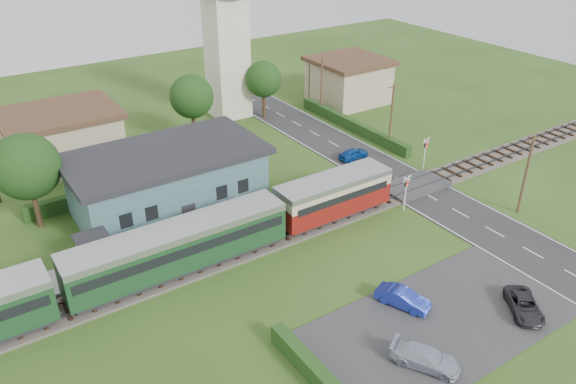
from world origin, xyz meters
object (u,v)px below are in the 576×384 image
pedestrian_near (283,199)px  car_park_blue (403,298)px  station_building (168,180)px  car_park_silver (425,358)px  crossing_signal_far (425,149)px  car_on_road (354,154)px  equipment_hut (95,252)px  house_east (349,80)px  pedestrian_far (150,242)px  car_park_dark (524,305)px  train (135,261)px  house_west (63,137)px  crossing_signal_near (406,188)px  church_tower (226,29)px

pedestrian_near → car_park_blue: bearing=87.9°
station_building → car_park_silver: (4.87, -25.06, -2.03)m
crossing_signal_far → car_park_blue: (-16.10, -13.89, -1.47)m
car_park_blue → car_on_road: bearing=36.3°
equipment_hut → station_building: station_building is taller
house_east → car_on_road: bearing=-127.1°
house_east → pedestrian_far: house_east is taller
station_building → car_park_blue: 21.92m
car_on_road → car_park_dark: 24.91m
crossing_signal_far → train: bearing=-175.4°
car_park_silver → pedestrian_near: pedestrian_near is taller
house_west → car_park_silver: (9.87, -39.07, -2.13)m
car_park_dark → car_park_silver: bearing=-145.4°
car_park_blue → car_park_dark: 7.73m
car_park_silver → crossing_signal_far: bearing=14.3°
equipment_hut → house_east: size_ratio=0.29×
crossing_signal_near → pedestrian_near: size_ratio=1.76×
station_building → train: (-6.19, -8.99, -0.52)m
car_on_road → pedestrian_far: pedestrian_far is taller
station_building → crossing_signal_far: station_building is taller
equipment_hut → pedestrian_near: (15.55, -0.31, -0.36)m
house_east → car_on_road: (-10.64, -14.08, -2.20)m
house_west → crossing_signal_near: 33.22m
crossing_signal_far → pedestrian_far: (-27.76, 0.39, -0.72)m
house_west → train: bearing=-93.0°
car_park_blue → car_park_silver: 5.27m
station_building → car_park_dark: (13.56, -25.29, -2.09)m
house_east → car_park_silver: 45.66m
car_park_dark → car_park_blue: bearing=177.7°
pedestrian_near → equipment_hut: bearing=-3.0°
train → house_west: 23.04m
car_park_dark → house_west: bearing=151.4°
station_building → equipment_hut: bearing=-144.1°
equipment_hut → train: (1.81, -3.20, 0.43)m
house_east → crossing_signal_far: 20.64m
equipment_hut → car_park_silver: 23.20m
house_west → pedestrian_near: 23.75m
pedestrian_far → crossing_signal_near: bearing=-113.2°
crossing_signal_far → car_park_dark: crossing_signal_far is taller
car_park_blue → pedestrian_far: bearing=106.9°
crossing_signal_far → pedestrian_far: crossing_signal_far is taller
train → car_park_dark: 25.65m
pedestrian_far → train: bearing=135.0°
crossing_signal_far → car_park_silver: size_ratio=0.82×
pedestrian_near → pedestrian_far: pedestrian_far is taller
church_tower → crossing_signal_near: church_tower is taller
house_east → church_tower: bearing=165.1°
car_on_road → pedestrian_near: pedestrian_near is taller
car_park_silver → equipment_hut: bearing=93.5°
pedestrian_far → equipment_hut: bearing=74.9°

